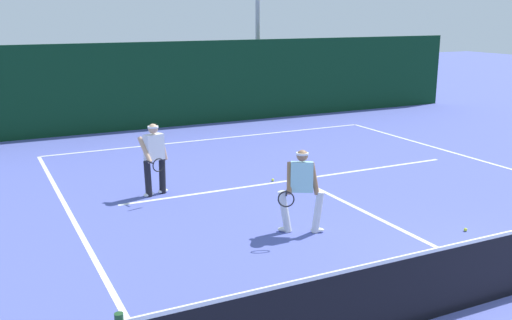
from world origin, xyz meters
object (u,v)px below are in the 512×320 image
at_px(player_near, 301,188).
at_px(tennis_ball_extra, 273,180).
at_px(tennis_ball, 466,230).
at_px(player_far, 154,156).

height_order(player_near, tennis_ball_extra, player_near).
xyz_separation_m(tennis_ball, tennis_ball_extra, (-1.67, 4.51, 0.00)).
bearing_deg(tennis_ball_extra, tennis_ball, -69.69).
bearing_deg(player_far, tennis_ball, 117.31).
distance_m(player_near, tennis_ball_extra, 3.47).
distance_m(player_near, player_far, 3.80).
bearing_deg(tennis_ball, player_near, 154.43).
distance_m(player_near, tennis_ball, 3.18).
relative_size(player_near, tennis_ball, 23.77).
xyz_separation_m(player_far, tennis_ball, (4.51, -4.71, -0.85)).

